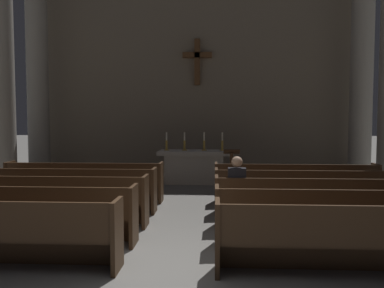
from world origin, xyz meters
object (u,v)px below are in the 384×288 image
pew_left_row_2 (19,214)px  pew_right_row_2 (338,218)px  pew_left_row_3 (47,200)px  candlestick_inner_right (204,145)px  column_left_fourth (38,87)px  pew_right_row_4 (306,192)px  candlestick_outer_left (167,145)px  pew_left_row_5 (84,182)px  candlestick_outer_right (222,145)px  pew_right_row_3 (319,203)px  column_left_third (1,81)px  candlestick_inner_left (184,145)px  altar (194,166)px  column_right_fourth (361,86)px  lone_worshipper (237,190)px  pew_right_row_1 (364,240)px  pew_right_row_5 (295,184)px  lectern (231,171)px  pew_left_row_4 (68,190)px

pew_left_row_2 → pew_right_row_2: 5.00m
pew_left_row_3 → candlestick_inner_right: size_ratio=6.77×
pew_left_row_2 → column_left_fourth: bearing=111.4°
pew_right_row_4 → candlestick_outer_left: 5.20m
pew_left_row_5 → candlestick_outer_right: bearing=40.1°
pew_right_row_3 → column_left_third: (-7.83, 3.76, 2.55)m
candlestick_inner_right → pew_left_row_3: bearing=-119.2°
candlestick_inner_left → candlestick_outer_right: (1.15, 0.00, 0.00)m
altar → column_left_fourth: bearing=168.1°
pew_right_row_2 → column_right_fourth: size_ratio=0.60×
pew_right_row_2 → lone_worshipper: bearing=142.7°
pew_right_row_1 → pew_left_row_3: bearing=156.5°
pew_right_row_1 → pew_right_row_5: bearing=90.0°
pew_right_row_5 → lectern: lectern is taller
pew_right_row_5 → lone_worshipper: (-1.48, -2.14, 0.22)m
pew_left_row_2 → pew_right_row_3: (5.00, 1.09, 0.00)m
pew_left_row_2 → pew_right_row_5: same height
column_left_third → candlestick_outer_left: size_ratio=11.25×
pew_left_row_3 → pew_left_row_5: bearing=90.0°
pew_left_row_2 → column_left_third: size_ratio=0.60×
pew_right_row_4 → column_left_fourth: size_ratio=0.60×
pew_right_row_4 → lone_worshipper: lone_worshipper is taller
pew_left_row_2 → pew_right_row_1: (5.00, -1.09, 0.00)m
pew_left_row_2 → lectern: size_ratio=3.25×
column_left_third → lectern: (6.41, 0.04, -2.48)m
column_left_third → candlestick_inner_left: 5.50m
pew_right_row_5 → pew_left_row_4: bearing=-167.7°
pew_left_row_3 → candlestick_inner_right: candlestick_inner_right is taller
pew_right_row_1 → pew_right_row_2: same height
pew_right_row_5 → pew_right_row_2: bearing=-90.0°
pew_right_row_1 → pew_right_row_3: bearing=90.0°
pew_right_row_5 → pew_right_row_3: bearing=-90.0°
candlestick_outer_right → pew_left_row_2: bearing=-118.8°
pew_left_row_4 → candlestick_inner_right: candlestick_inner_right is taller
pew_left_row_2 → pew_right_row_1: size_ratio=1.00×
pew_left_row_2 → candlestick_outer_left: 6.35m
pew_right_row_1 → pew_right_row_5: size_ratio=1.00×
pew_left_row_4 → pew_right_row_4: bearing=0.0°
pew_right_row_2 → pew_right_row_4: size_ratio=1.00×
altar → lectern: lectern is taller
pew_right_row_4 → column_right_fourth: 6.31m
pew_left_row_3 → pew_right_row_3: same height
pew_right_row_4 → candlestick_outer_left: bearing=130.6°
pew_right_row_1 → pew_right_row_3: 2.18m
pew_left_row_2 → pew_left_row_5: bearing=90.0°
pew_right_row_5 → candlestick_inner_right: candlestick_inner_right is taller
pew_left_row_2 → column_right_fourth: column_right_fourth is taller
column_right_fourth → lectern: bearing=-151.3°
column_right_fourth → candlestick_outer_left: 6.55m
candlestick_inner_left → pew_right_row_2: bearing=-65.3°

